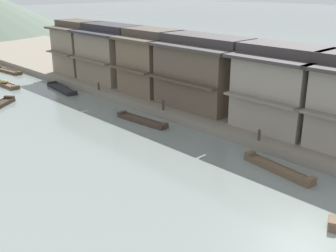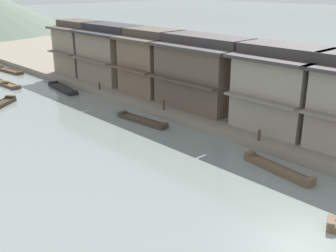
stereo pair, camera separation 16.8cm
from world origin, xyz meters
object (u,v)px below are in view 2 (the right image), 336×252
boat_midriver_upstream (142,121)px  house_waterfront_tall (205,72)px  mooring_post_dock_mid (164,105)px  boat_crossing_west (10,71)px  house_waterfront_end (81,47)px  boat_moored_third (278,169)px  mooring_post_dock_near (259,135)px  boat_moored_second (5,83)px  house_waterfront_far (113,53)px  mooring_post_dock_far (99,86)px  house_waterfront_narrow (154,61)px  house_waterfront_second (283,87)px  boat_moored_nearest (63,89)px

boat_midriver_upstream → house_waterfront_tall: (5.95, -1.49, 3.48)m
boat_midriver_upstream → mooring_post_dock_mid: size_ratio=5.75×
boat_crossing_west → house_waterfront_end: house_waterfront_end is taller
boat_moored_third → mooring_post_dock_near: mooring_post_dock_near is taller
boat_moored_second → mooring_post_dock_mid: (5.21, -20.81, 0.87)m
house_waterfront_far → house_waterfront_end: (-0.14, 6.25, 0.02)m
boat_crossing_west → house_waterfront_end: bearing=-58.5°
mooring_post_dock_mid → house_waterfront_tall: bearing=-19.0°
mooring_post_dock_mid → mooring_post_dock_far: (0.00, 9.66, -0.08)m
boat_moored_third → house_waterfront_narrow: 19.38m
boat_midriver_upstream → house_waterfront_far: (5.95, 12.11, 3.49)m
boat_moored_third → mooring_post_dock_mid: (2.16, 12.65, 0.92)m
boat_midriver_upstream → house_waterfront_tall: house_waterfront_tall is taller
house_waterfront_end → house_waterfront_far: bearing=-88.7°
house_waterfront_end → mooring_post_dock_near: bearing=-97.2°
house_waterfront_second → boat_moored_second: bearing=106.8°
boat_crossing_west → house_waterfront_second: bearing=-81.2°
mooring_post_dock_mid → house_waterfront_far: bearing=73.2°
house_waterfront_tall → house_waterfront_far: size_ratio=1.11×
house_waterfront_second → mooring_post_dock_near: size_ratio=8.61×
house_waterfront_narrow → house_waterfront_end: same height
boat_midriver_upstream → house_waterfront_end: (5.81, 18.37, 3.50)m
house_waterfront_narrow → mooring_post_dock_far: (-3.74, 4.19, -2.63)m
boat_moored_third → house_waterfront_narrow: (5.90, 18.13, 3.47)m
boat_moored_second → mooring_post_dock_far: size_ratio=7.69×
boat_moored_nearest → boat_moored_second: 7.38m
boat_moored_third → house_waterfront_far: bearing=76.8°
mooring_post_dock_far → house_waterfront_tall: bearing=-71.2°
boat_moored_nearest → house_waterfront_second: 24.24m
mooring_post_dock_far → boat_crossing_west: bearing=96.0°
house_waterfront_tall → mooring_post_dock_mid: 4.68m
boat_moored_nearest → boat_moored_second: size_ratio=1.02×
boat_midriver_upstream → boat_moored_third: bearing=-89.7°
boat_crossing_west → boat_moored_second: bearing=-116.6°
boat_moored_nearest → boat_moored_third: bearing=-91.2°
mooring_post_dock_near → mooring_post_dock_mid: mooring_post_dock_mid is taller
boat_crossing_west → house_waterfront_second: 37.08m
boat_midriver_upstream → mooring_post_dock_near: mooring_post_dock_near is taller
boat_moored_third → house_waterfront_end: house_waterfront_end is taller
house_waterfront_narrow → mooring_post_dock_mid: bearing=-124.3°
house_waterfront_narrow → mooring_post_dock_mid: size_ratio=7.06×
boat_moored_second → mooring_post_dock_far: mooring_post_dock_far is taller
house_waterfront_tall → mooring_post_dock_far: size_ratio=11.08×
boat_moored_nearest → mooring_post_dock_mid: size_ratio=6.47×
boat_moored_nearest → mooring_post_dock_far: 5.06m
house_waterfront_narrow → mooring_post_dock_far: size_ratio=8.58×
boat_midriver_upstream → house_waterfront_second: 11.54m
boat_moored_third → house_waterfront_end: size_ratio=0.82×
boat_moored_second → house_waterfront_second: bearing=-73.2°
house_waterfront_far → mooring_post_dock_mid: 13.12m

